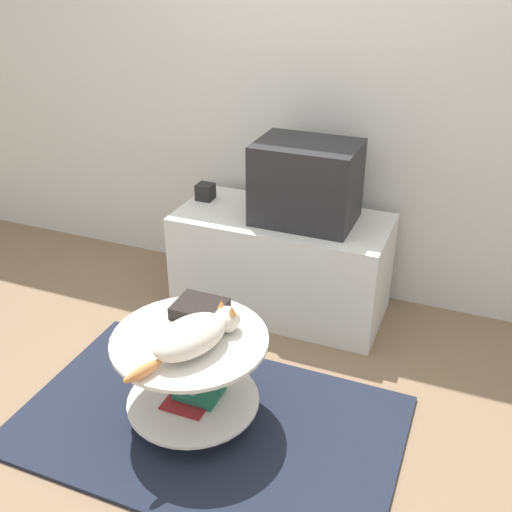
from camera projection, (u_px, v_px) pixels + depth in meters
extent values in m
plane|color=#7F664C|center=(208.00, 425.00, 2.67)|extent=(12.00, 12.00, 0.00)
cube|color=silver|center=(315.00, 69.00, 3.20)|extent=(8.00, 0.05, 2.60)
cube|color=#1E2333|center=(208.00, 424.00, 2.66)|extent=(1.67, 1.03, 0.02)
cube|color=silver|center=(282.00, 263.00, 3.39)|extent=(1.17, 0.55, 0.58)
cube|color=silver|center=(264.00, 277.00, 3.14)|extent=(0.53, 0.01, 0.16)
cube|color=#232326|center=(306.00, 183.00, 3.11)|extent=(0.53, 0.38, 0.43)
cube|color=black|center=(295.00, 193.00, 2.96)|extent=(0.45, 0.01, 0.33)
cube|color=black|center=(205.00, 192.00, 3.45)|extent=(0.09, 0.09, 0.09)
cylinder|color=#B2B2B7|center=(194.00, 416.00, 2.68)|extent=(0.28, 0.28, 0.01)
cylinder|color=#B7B7BC|center=(192.00, 380.00, 2.59)|extent=(0.04, 0.04, 0.42)
cylinder|color=silver|center=(193.00, 399.00, 2.64)|extent=(0.58, 0.58, 0.01)
cylinder|color=silver|center=(190.00, 339.00, 2.49)|extent=(0.66, 0.66, 0.02)
cube|color=#1E664C|center=(200.00, 392.00, 2.65)|extent=(0.19, 0.16, 0.03)
cube|color=maroon|center=(186.00, 403.00, 2.60)|extent=(0.19, 0.15, 0.01)
cube|color=black|center=(200.00, 309.00, 2.62)|extent=(0.22, 0.18, 0.06)
ellipsoid|color=silver|center=(190.00, 337.00, 2.37)|extent=(0.31, 0.39, 0.14)
sphere|color=silver|center=(227.00, 319.00, 2.50)|extent=(0.11, 0.11, 0.11)
cone|color=#D18447|center=(222.00, 305.00, 2.49)|extent=(0.04, 0.04, 0.04)
cone|color=#D18447|center=(232.00, 310.00, 2.45)|extent=(0.04, 0.04, 0.04)
ellipsoid|color=#D18447|center=(143.00, 371.00, 2.24)|extent=(0.10, 0.18, 0.05)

